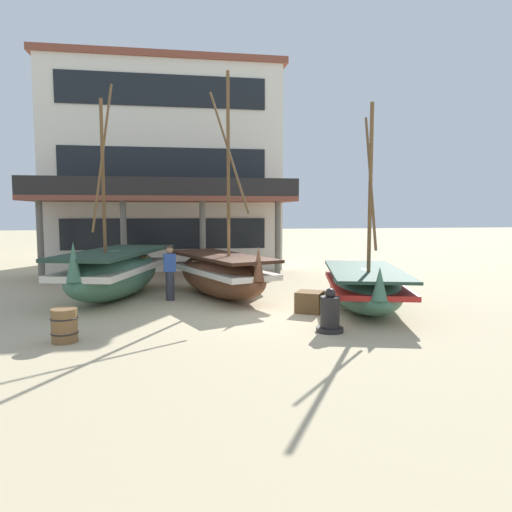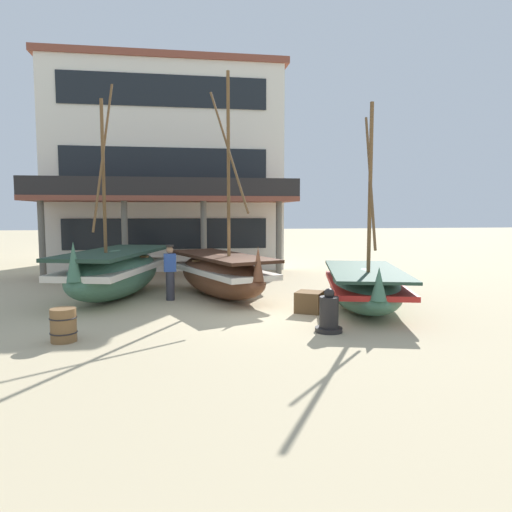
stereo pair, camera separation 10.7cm
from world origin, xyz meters
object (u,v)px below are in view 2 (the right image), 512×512
object	(u,v)px
fishing_boat_near_left	(220,273)
fisherman_by_hull	(170,273)
fishing_boat_far_right	(365,287)
wooden_barrel	(63,325)
harbor_building_main	(168,169)
fishing_boat_centre_large	(115,272)
capstan_winch	(329,314)
cargo_crate	(309,302)

from	to	relation	value
fishing_boat_near_left	fisherman_by_hull	bearing A→B (deg)	-168.47
fishing_boat_near_left	fishing_boat_far_right	distance (m)	4.53
fishing_boat_near_left	wooden_barrel	distance (m)	5.90
wooden_barrel	harbor_building_main	world-z (taller)	harbor_building_main
fishing_boat_centre_large	harbor_building_main	size ratio (longest dim) A/B	0.59
fisherman_by_hull	harbor_building_main	distance (m)	10.47
fishing_boat_near_left	capstan_winch	bearing A→B (deg)	-66.46
fishing_boat_far_right	harbor_building_main	world-z (taller)	harbor_building_main
fishing_boat_near_left	fishing_boat_far_right	bearing A→B (deg)	-32.92
fishing_boat_far_right	capstan_winch	size ratio (longest dim) A/B	5.53
wooden_barrel	fisherman_by_hull	bearing A→B (deg)	64.38
fishing_boat_near_left	harbor_building_main	distance (m)	10.37
fishing_boat_centre_large	cargo_crate	distance (m)	6.24
fisherman_by_hull	capstan_winch	bearing A→B (deg)	-50.60
fishing_boat_centre_large	harbor_building_main	world-z (taller)	harbor_building_main
wooden_barrel	cargo_crate	distance (m)	6.14
fishing_boat_far_right	capstan_winch	distance (m)	2.86
capstan_winch	cargo_crate	distance (m)	2.08
fishing_boat_far_right	cargo_crate	size ratio (longest dim) A/B	8.20
fishing_boat_far_right	harbor_building_main	size ratio (longest dim) A/B	0.49
capstan_winch	harbor_building_main	size ratio (longest dim) A/B	0.09
fisherman_by_hull	fishing_boat_far_right	bearing A→B (deg)	-21.80
wooden_barrel	fishing_boat_centre_large	bearing A→B (deg)	85.82
fisherman_by_hull	harbor_building_main	xyz separation A→B (m)	(-0.30, 9.69, 3.96)
fishing_boat_far_right	harbor_building_main	distance (m)	13.77
fishing_boat_centre_large	fisherman_by_hull	xyz separation A→B (m)	(1.70, -0.71, 0.02)
harbor_building_main	fishing_boat_far_right	bearing A→B (deg)	-64.44
fisherman_by_hull	cargo_crate	distance (m)	4.42
fisherman_by_hull	cargo_crate	xyz separation A→B (m)	(3.73, -2.32, -0.56)
fisherman_by_hull	wooden_barrel	xyz separation A→B (m)	(-2.07, -4.32, -0.48)
capstan_winch	wooden_barrel	size ratio (longest dim) A/B	1.41
fishing_boat_far_right	capstan_winch	world-z (taller)	fishing_boat_far_right
fishing_boat_centre_large	harbor_building_main	distance (m)	9.92
harbor_building_main	capstan_winch	bearing A→B (deg)	-74.48
fishing_boat_far_right	cargo_crate	distance (m)	1.67
fishing_boat_centre_large	wooden_barrel	bearing A→B (deg)	-94.18
fishing_boat_near_left	fishing_boat_centre_large	bearing A→B (deg)	173.10
wooden_barrel	cargo_crate	size ratio (longest dim) A/B	1.05
fishing_boat_far_right	harbor_building_main	xyz separation A→B (m)	(-5.66, 11.83, 4.18)
fisherman_by_hull	wooden_barrel	world-z (taller)	fisherman_by_hull
fisherman_by_hull	wooden_barrel	distance (m)	4.81
wooden_barrel	cargo_crate	bearing A→B (deg)	19.05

